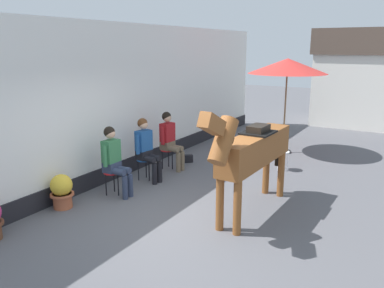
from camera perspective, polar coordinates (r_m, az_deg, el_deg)
name	(u,v)px	position (r m, az deg, el deg)	size (l,w,h in m)	color
ground_plane	(246,173)	(9.26, 7.84, -4.27)	(40.00, 40.00, 0.00)	#56565B
pub_facade_wall	(117,108)	(8.97, -10.95, 5.13)	(0.34, 14.00, 3.40)	white
distant_cottage	(364,77)	(15.88, 23.77, 8.98)	(3.40, 2.60, 3.50)	silver
seated_visitor_near	(114,158)	(7.81, -11.32, -1.96)	(0.61, 0.49, 1.39)	red
seated_visitor_middle	(146,146)	(8.56, -6.74, -0.34)	(0.61, 0.49, 1.39)	#194C99
seated_visitor_far	(170,138)	(9.33, -3.29, 0.94)	(0.61, 0.49, 1.39)	red
saddled_horse_center	(252,151)	(6.77, 8.77, -0.97)	(0.52, 3.00, 2.06)	brown
flower_planter_inner_near	(62,191)	(7.57, -18.47, -6.47)	(0.43, 0.43, 0.64)	#A85638
cafe_parasol	(288,67)	(10.89, 13.76, 10.90)	(2.10, 2.10, 2.58)	black
spare_stool_white	(283,154)	(9.56, 13.09, -1.41)	(0.32, 0.32, 0.46)	white
satchel_bag	(187,159)	(10.00, -0.69, -2.14)	(0.28, 0.12, 0.20)	black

